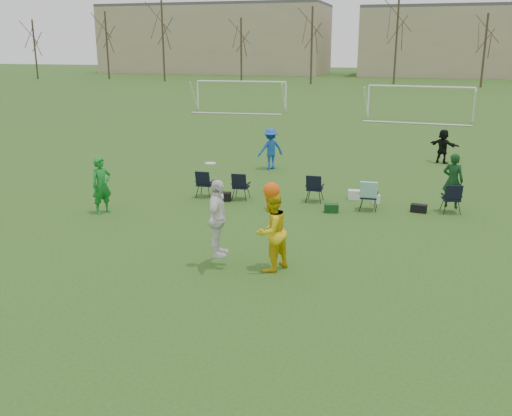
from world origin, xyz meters
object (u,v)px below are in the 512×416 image
(fielder_black, at_px, (443,146))
(center_contest, at_px, (249,225))
(fielder_green_near, at_px, (102,185))
(fielder_blue, at_px, (270,149))
(goal_mid, at_px, (421,93))
(goal_left, at_px, (241,87))

(fielder_black, height_order, center_contest, center_contest)
(fielder_green_near, distance_m, fielder_black, 15.74)
(center_contest, bearing_deg, fielder_black, 72.25)
(fielder_green_near, relative_size, fielder_blue, 1.02)
(center_contest, bearing_deg, fielder_green_near, 151.35)
(fielder_black, relative_size, goal_mid, 0.21)
(center_contest, bearing_deg, goal_left, 108.11)
(fielder_green_near, relative_size, goal_mid, 0.25)
(fielder_black, xyz_separation_m, center_contest, (-4.74, -14.81, 0.33))
(fielder_black, bearing_deg, fielder_green_near, 78.97)
(goal_mid, bearing_deg, fielder_black, -81.21)
(fielder_blue, relative_size, center_contest, 0.69)
(goal_left, bearing_deg, center_contest, -76.89)
(fielder_blue, relative_size, fielder_black, 1.15)
(fielder_black, bearing_deg, goal_left, -17.11)
(goal_left, height_order, goal_mid, same)
(fielder_blue, xyz_separation_m, goal_mid, (5.94, 18.96, 1.03))
(fielder_blue, relative_size, goal_mid, 0.24)
(fielder_blue, distance_m, goal_mid, 19.89)
(fielder_black, distance_m, goal_mid, 15.55)
(goal_mid, bearing_deg, center_contest, -92.50)
(goal_mid, bearing_deg, fielder_green_near, -105.14)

